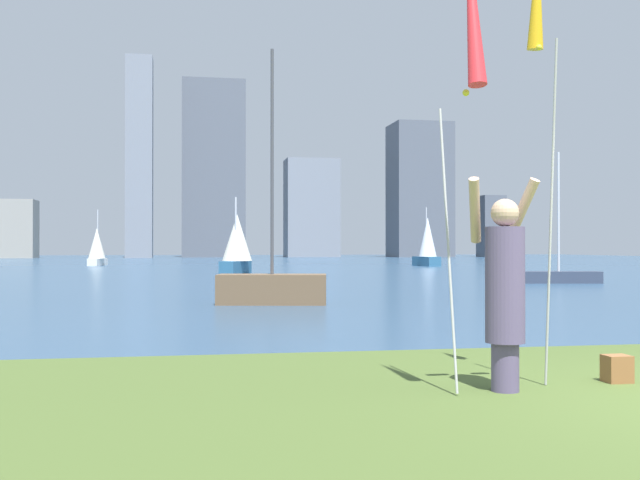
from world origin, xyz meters
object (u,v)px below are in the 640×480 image
(kite_flag_left, at_px, (471,6))
(kite_flag_right, at_px, (538,3))
(sailboat_0, at_px, (237,244))
(sailboat_1, at_px, (427,243))
(person, at_px, (505,286))
(sailboat_5, at_px, (559,275))
(bag, at_px, (617,369))
(sailboat_7, at_px, (272,287))
(sailboat_6, at_px, (97,247))

(kite_flag_left, relative_size, kite_flag_right, 0.95)
(sailboat_0, relative_size, sailboat_1, 0.93)
(person, height_order, kite_flag_right, kite_flag_right)
(kite_flag_right, xyz_separation_m, sailboat_5, (10.18, 19.18, -3.45))
(bag, xyz_separation_m, sailboat_0, (-1.48, 31.56, 1.36))
(person, xyz_separation_m, kite_flag_right, (0.51, 0.36, 2.77))
(sailboat_0, distance_m, sailboat_1, 18.83)
(kite_flag_left, xyz_separation_m, sailboat_7, (-0.35, 11.58, -2.99))
(sailboat_7, bearing_deg, sailboat_0, 88.17)
(kite_flag_left, bearing_deg, sailboat_6, 99.35)
(kite_flag_left, relative_size, sailboat_1, 1.05)
(bag, bearing_deg, person, -169.19)
(person, relative_size, sailboat_7, 0.33)
(person, height_order, kite_flag_left, kite_flag_left)
(sailboat_5, distance_m, sailboat_7, 14.30)
(kite_flag_left, height_order, sailboat_0, kite_flag_left)
(sailboat_1, bearing_deg, sailboat_0, -138.14)
(kite_flag_left, bearing_deg, sailboat_5, 60.76)
(person, relative_size, kite_flag_right, 0.44)
(sailboat_1, distance_m, sailboat_7, 36.38)
(person, relative_size, kite_flag_left, 0.47)
(kite_flag_left, relative_size, sailboat_6, 1.07)
(kite_flag_left, height_order, sailboat_6, kite_flag_left)
(sailboat_0, xyz_separation_m, sailboat_6, (-8.61, 18.14, -0.18))
(bag, bearing_deg, sailboat_1, 74.13)
(sailboat_0, height_order, sailboat_6, sailboat_6)
(sailboat_7, bearing_deg, kite_flag_left, -88.27)
(kite_flag_right, relative_size, sailboat_0, 1.17)
(sailboat_5, height_order, sailboat_7, sailboat_7)
(sailboat_1, height_order, sailboat_7, sailboat_7)
(kite_flag_left, bearing_deg, sailboat_7, 91.73)
(bag, bearing_deg, sailboat_6, 101.48)
(sailboat_6, bearing_deg, sailboat_1, -13.82)
(kite_flag_right, bearing_deg, sailboat_0, 91.30)
(kite_flag_right, height_order, sailboat_1, kite_flag_right)
(sailboat_1, bearing_deg, sailboat_5, -97.19)
(kite_flag_left, relative_size, sailboat_7, 0.72)
(bag, distance_m, sailboat_5, 21.47)
(bag, bearing_deg, sailboat_5, 64.00)
(sailboat_1, bearing_deg, sailboat_7, -113.82)
(sailboat_1, bearing_deg, sailboat_6, 166.18)
(bag, bearing_deg, sailboat_0, 92.69)
(sailboat_7, bearing_deg, bag, -78.84)
(kite_flag_left, xyz_separation_m, kite_flag_right, (1.02, 0.83, 0.35))
(sailboat_7, bearing_deg, sailboat_1, 66.18)
(kite_flag_right, xyz_separation_m, sailboat_0, (-0.71, 31.44, -2.25))
(sailboat_7, bearing_deg, kite_flag_right, -82.73)
(sailboat_0, bearing_deg, person, -89.64)
(sailboat_6, bearing_deg, kite_flag_left, -80.65)
(kite_flag_left, bearing_deg, sailboat_0, 89.45)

